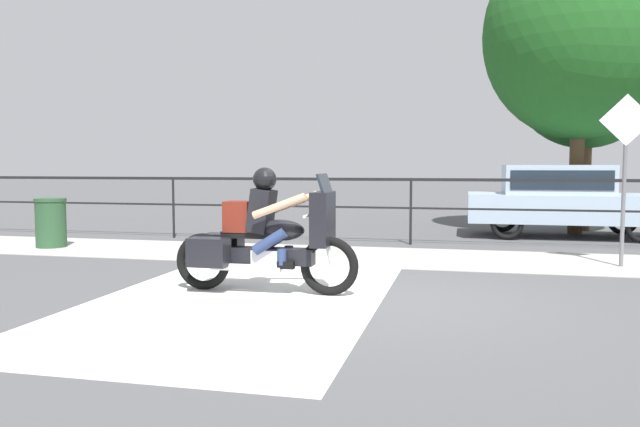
% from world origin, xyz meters
% --- Properties ---
extents(ground_plane, '(120.00, 120.00, 0.00)m').
position_xyz_m(ground_plane, '(0.00, 0.00, 0.00)').
color(ground_plane, '#4C4C4F').
extents(sidewalk_band, '(44.00, 2.40, 0.01)m').
position_xyz_m(sidewalk_band, '(0.00, 3.40, 0.01)').
color(sidewalk_band, '#A8A59E').
rests_on(sidewalk_band, ground).
extents(crosswalk_band, '(3.28, 6.00, 0.01)m').
position_xyz_m(crosswalk_band, '(-1.52, -0.20, 0.00)').
color(crosswalk_band, silver).
rests_on(crosswalk_band, ground).
extents(fence_railing, '(36.00, 0.05, 1.32)m').
position_xyz_m(fence_railing, '(0.00, 5.21, 1.04)').
color(fence_railing, black).
rests_on(fence_railing, ground).
extents(motorcycle, '(2.35, 0.76, 1.54)m').
position_xyz_m(motorcycle, '(-1.36, 0.09, 0.69)').
color(motorcycle, black).
rests_on(motorcycle, ground).
extents(parked_car, '(4.23, 1.80, 1.58)m').
position_xyz_m(parked_car, '(3.12, 7.27, 0.90)').
color(parked_car, '#9EB2C6').
rests_on(parked_car, ground).
extents(trash_bin, '(0.59, 0.59, 0.94)m').
position_xyz_m(trash_bin, '(-6.66, 3.21, 0.47)').
color(trash_bin, '#284C2D').
rests_on(trash_bin, ground).
extents(street_sign, '(0.79, 0.06, 2.65)m').
position_xyz_m(street_sign, '(3.41, 3.18, 1.69)').
color(street_sign, slate).
rests_on(street_sign, ground).
extents(tree_behind_sign, '(3.66, 3.66, 6.00)m').
position_xyz_m(tree_behind_sign, '(3.82, 8.92, 3.97)').
color(tree_behind_sign, brown).
rests_on(tree_behind_sign, ground).
extents(tree_behind_car, '(4.28, 4.28, 6.87)m').
position_xyz_m(tree_behind_car, '(3.50, 8.00, 4.50)').
color(tree_behind_car, brown).
rests_on(tree_behind_car, ground).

